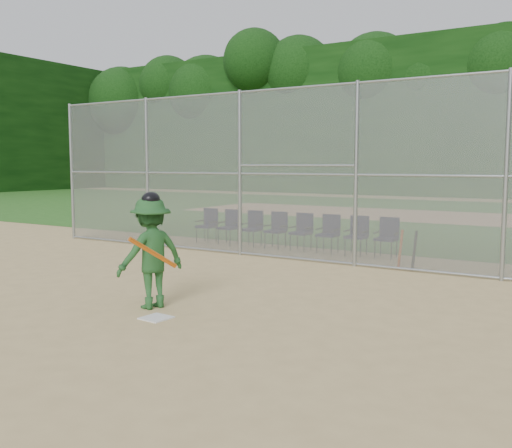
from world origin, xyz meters
The scene contains 16 objects.
ground centered at (0.00, 0.00, 0.00)m, with size 100.00×100.00×0.00m, color tan.
grass_strip centered at (0.00, 18.00, 0.01)m, with size 100.00×100.00×0.00m, color #265C1B.
dirt_patch_far centered at (0.00, 18.00, 0.01)m, with size 24.00×24.00×0.00m, color tan.
backstop_fence centered at (0.00, 5.00, 2.07)m, with size 16.09×0.09×4.00m.
treeline centered at (0.00, 20.00, 5.50)m, with size 81.00×60.00×11.00m.
home_plate centered at (0.16, -0.52, 0.01)m, with size 0.39×0.39×0.02m, color silver.
batter_at_plate centered at (-0.32, -0.07, 0.88)m, with size 1.06×1.39×1.81m.
spare_bats centered at (2.09, 5.24, 0.42)m, with size 0.36×0.31×0.84m.
chair_0 centered at (-4.10, 6.43, 0.48)m, with size 0.54×0.52×0.96m, color black, non-canonical shape.
chair_1 centered at (-3.34, 6.43, 0.48)m, with size 0.54×0.52×0.96m, color black, non-canonical shape.
chair_2 centered at (-2.58, 6.43, 0.48)m, with size 0.54×0.52×0.96m, color black, non-canonical shape.
chair_3 centered at (-1.82, 6.43, 0.48)m, with size 0.54×0.52×0.96m, color black, non-canonical shape.
chair_4 centered at (-1.06, 6.43, 0.48)m, with size 0.54×0.52×0.96m, color black, non-canonical shape.
chair_5 centered at (-0.30, 6.43, 0.48)m, with size 0.54×0.52×0.96m, color black, non-canonical shape.
chair_6 centered at (0.46, 6.43, 0.48)m, with size 0.54×0.52×0.96m, color black, non-canonical shape.
chair_7 centered at (1.22, 6.43, 0.48)m, with size 0.54×0.52×0.96m, color black, non-canonical shape.
Camera 1 is at (5.63, -6.64, 2.23)m, focal length 40.00 mm.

